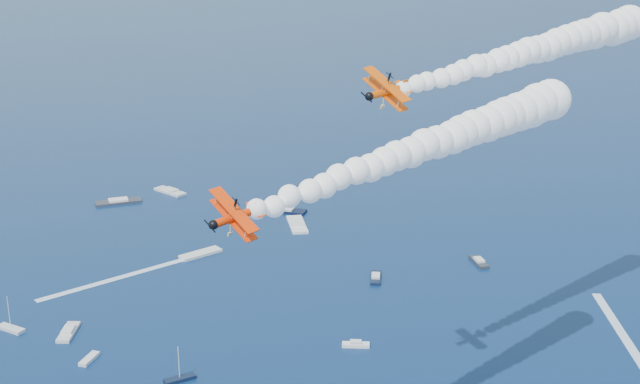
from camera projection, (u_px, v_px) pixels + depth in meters
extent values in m
cube|color=silver|center=(201.00, 254.00, 218.85)|extent=(11.59, 8.06, 0.70)
cube|color=white|center=(297.00, 224.00, 239.07)|extent=(5.23, 13.95, 0.70)
cube|color=silver|center=(68.00, 332.00, 178.05)|extent=(4.83, 9.13, 0.70)
cube|color=#292E37|center=(479.00, 262.00, 213.63)|extent=(2.64, 7.81, 0.70)
cube|color=white|center=(356.00, 345.00, 172.85)|extent=(5.86, 3.27, 0.70)
cube|color=black|center=(285.00, 210.00, 250.30)|extent=(12.98, 10.08, 0.70)
cube|color=#0D1A32|center=(376.00, 278.00, 204.33)|extent=(4.72, 8.01, 0.70)
cube|color=#0E1932|center=(180.00, 379.00, 160.29)|extent=(6.24, 3.44, 0.70)
cube|color=#2E323E|center=(118.00, 202.00, 257.73)|extent=(14.00, 5.88, 0.70)
cube|color=silver|center=(89.00, 359.00, 167.46)|extent=(4.18, 5.52, 0.70)
cube|color=silver|center=(11.00, 329.00, 179.53)|extent=(6.24, 5.97, 0.70)
cube|color=silver|center=(170.00, 191.00, 267.20)|extent=(9.87, 11.72, 0.70)
cube|color=white|center=(113.00, 279.00, 204.21)|extent=(35.10, 18.30, 0.04)
cube|color=white|center=(621.00, 332.00, 178.62)|extent=(11.88, 37.20, 0.04)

